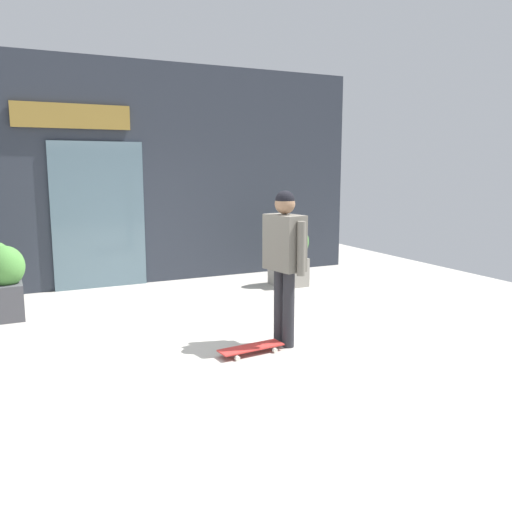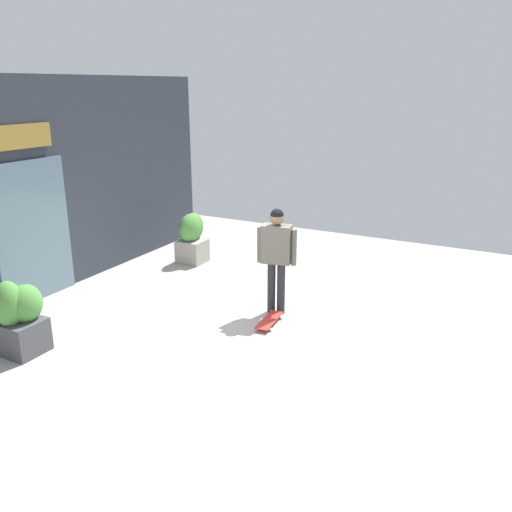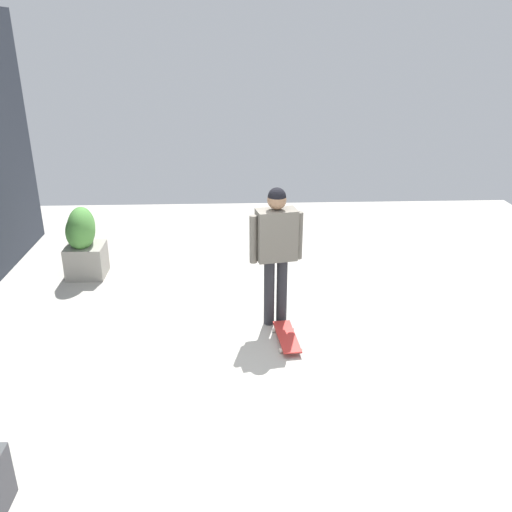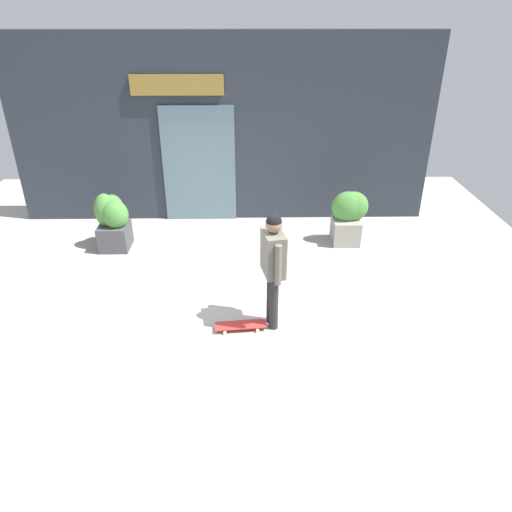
# 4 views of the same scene
# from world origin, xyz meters

# --- Properties ---
(ground_plane) EXTENTS (12.00, 12.00, 0.00)m
(ground_plane) POSITION_xyz_m (0.00, 0.00, 0.00)
(ground_plane) COLOR #B2ADA3
(skateboarder) EXTENTS (0.34, 0.63, 1.74)m
(skateboarder) POSITION_xyz_m (0.83, -0.60, 1.07)
(skateboarder) COLOR #28282D
(skateboarder) RESTS_ON ground_plane
(skateboard) EXTENTS (0.75, 0.31, 0.08)m
(skateboard) POSITION_xyz_m (0.38, -0.71, 0.06)
(skateboard) COLOR red
(skateboard) RESTS_ON ground_plane
(planter_box_left) EXTENTS (0.70, 0.54, 1.04)m
(planter_box_left) POSITION_xyz_m (2.41, 2.11, 0.59)
(planter_box_left) COLOR gray
(planter_box_left) RESTS_ON ground_plane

